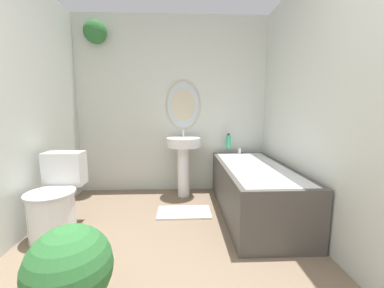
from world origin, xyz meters
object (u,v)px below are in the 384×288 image
object	(u,v)px
toilet	(56,202)
bathtub	(254,189)
pedestal_sink	(184,155)
potted_plant	(70,274)
shampoo_bottle	(228,141)

from	to	relation	value
toilet	bathtub	bearing A→B (deg)	10.07
pedestal_sink	potted_plant	xyz separation A→B (m)	(-0.59, -1.93, -0.24)
bathtub	potted_plant	size ratio (longest dim) A/B	2.77
toilet	potted_plant	bearing A→B (deg)	-59.38
shampoo_bottle	potted_plant	distance (m)	2.44
bathtub	shampoo_bottle	distance (m)	0.86
pedestal_sink	toilet	bearing A→B (deg)	-141.73
toilet	potted_plant	size ratio (longest dim) A/B	1.29
bathtub	potted_plant	distance (m)	1.92
shampoo_bottle	potted_plant	xyz separation A→B (m)	(-1.21, -2.08, -0.39)
pedestal_sink	shampoo_bottle	size ratio (longest dim) A/B	4.42
toilet	pedestal_sink	bearing A→B (deg)	38.27
bathtub	potted_plant	bearing A→B (deg)	-135.39
shampoo_bottle	pedestal_sink	bearing A→B (deg)	-166.89
bathtub	shampoo_bottle	xyz separation A→B (m)	(-0.15, 0.73, 0.43)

